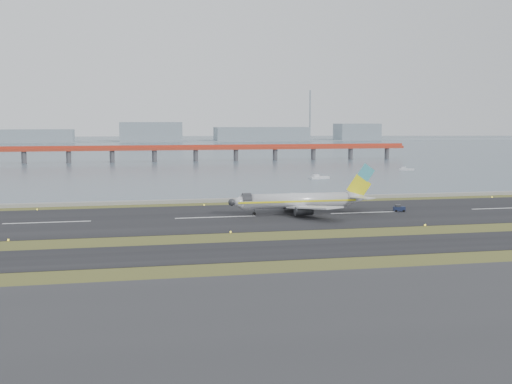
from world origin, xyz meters
TOP-DOWN VIEW (x-y plane):
  - ground at (0.00, 0.00)m, footprint 1000.00×1000.00m
  - apron_strip at (0.00, -55.00)m, footprint 1000.00×50.00m
  - taxiway_strip at (0.00, -12.00)m, footprint 1000.00×18.00m
  - runway_strip at (0.00, 30.00)m, footprint 1000.00×45.00m
  - seawall at (0.00, 60.00)m, footprint 1000.00×2.50m
  - bay_water at (0.00, 460.00)m, footprint 1400.00×800.00m
  - red_pier at (20.00, 250.00)m, footprint 260.00×5.00m
  - far_shoreline at (13.62, 620.00)m, footprint 1400.00×80.00m
  - airliner at (22.69, 31.84)m, footprint 38.52×32.89m
  - pushback_tug at (48.83, 30.10)m, footprint 3.16×2.17m
  - workboat_near at (56.90, 126.22)m, footprint 8.18×3.57m
  - workboat_far at (111.20, 159.88)m, footprint 7.28×4.81m

SIDE VIEW (x-z plane):
  - ground at x=0.00m, z-range 0.00..0.00m
  - bay_water at x=0.00m, z-range -0.65..0.65m
  - apron_strip at x=0.00m, z-range 0.00..0.10m
  - taxiway_strip at x=0.00m, z-range 0.00..0.10m
  - runway_strip at x=0.00m, z-range 0.00..0.10m
  - seawall at x=0.00m, z-range 0.00..1.00m
  - workboat_far at x=111.20m, z-range -0.31..1.38m
  - workboat_near at x=56.90m, z-range -0.35..1.57m
  - pushback_tug at x=48.83m, z-range -0.03..1.84m
  - airliner at x=22.69m, z-range -2.94..9.86m
  - far_shoreline at x=13.62m, z-range -24.18..36.32m
  - red_pier at x=20.00m, z-range 2.18..12.38m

